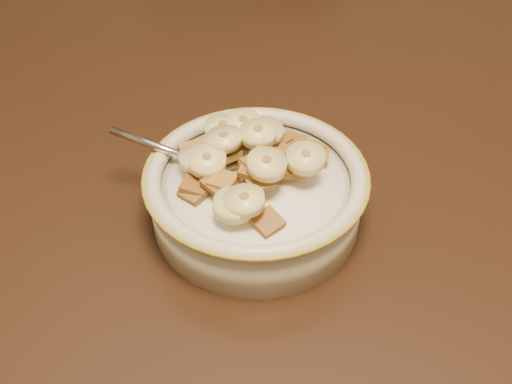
% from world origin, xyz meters
% --- Properties ---
extents(table, '(1.42, 0.94, 0.04)m').
position_xyz_m(table, '(0.00, 0.00, 0.73)').
color(table, black).
rests_on(table, floor).
extents(chair, '(0.56, 0.56, 1.01)m').
position_xyz_m(chair, '(-0.12, 0.60, 0.51)').
color(chair, black).
rests_on(chair, floor).
extents(cereal_bowl, '(0.18, 0.18, 0.04)m').
position_xyz_m(cereal_bowl, '(0.08, -0.16, 0.77)').
color(cereal_bowl, beige).
rests_on(cereal_bowl, table).
extents(milk, '(0.15, 0.15, 0.00)m').
position_xyz_m(milk, '(0.08, -0.16, 0.79)').
color(milk, white).
rests_on(milk, cereal_bowl).
extents(spoon, '(0.05, 0.04, 0.01)m').
position_xyz_m(spoon, '(0.06, -0.15, 0.80)').
color(spoon, silver).
rests_on(spoon, cereal_bowl).
extents(cereal_square_0, '(0.03, 0.03, 0.01)m').
position_xyz_m(cereal_square_0, '(0.13, -0.12, 0.80)').
color(cereal_square_0, brown).
rests_on(cereal_square_0, milk).
extents(cereal_square_1, '(0.03, 0.03, 0.01)m').
position_xyz_m(cereal_square_1, '(0.06, -0.18, 0.81)').
color(cereal_square_1, brown).
rests_on(cereal_square_1, milk).
extents(cereal_square_2, '(0.02, 0.02, 0.01)m').
position_xyz_m(cereal_square_2, '(0.05, -0.11, 0.80)').
color(cereal_square_2, brown).
rests_on(cereal_square_2, milk).
extents(cereal_square_3, '(0.03, 0.03, 0.01)m').
position_xyz_m(cereal_square_3, '(0.03, -0.14, 0.80)').
color(cereal_square_3, '#93602C').
rests_on(cereal_square_3, milk).
extents(cereal_square_4, '(0.03, 0.03, 0.01)m').
position_xyz_m(cereal_square_4, '(0.07, -0.12, 0.81)').
color(cereal_square_4, brown).
rests_on(cereal_square_4, milk).
extents(cereal_square_5, '(0.03, 0.03, 0.01)m').
position_xyz_m(cereal_square_5, '(0.04, -0.19, 0.80)').
color(cereal_square_5, brown).
rests_on(cereal_square_5, milk).
extents(cereal_square_6, '(0.02, 0.02, 0.01)m').
position_xyz_m(cereal_square_6, '(0.04, -0.18, 0.80)').
color(cereal_square_6, brown).
rests_on(cereal_square_6, milk).
extents(cereal_square_7, '(0.03, 0.03, 0.01)m').
position_xyz_m(cereal_square_7, '(0.10, -0.21, 0.80)').
color(cereal_square_7, brown).
rests_on(cereal_square_7, milk).
extents(cereal_square_8, '(0.03, 0.03, 0.01)m').
position_xyz_m(cereal_square_8, '(0.09, -0.18, 0.81)').
color(cereal_square_8, olive).
rests_on(cereal_square_8, milk).
extents(cereal_square_9, '(0.03, 0.03, 0.01)m').
position_xyz_m(cereal_square_9, '(0.10, -0.15, 0.81)').
color(cereal_square_9, '#9B5E24').
rests_on(cereal_square_9, milk).
extents(cereal_square_10, '(0.03, 0.03, 0.01)m').
position_xyz_m(cereal_square_10, '(0.09, -0.16, 0.82)').
color(cereal_square_10, brown).
rests_on(cereal_square_10, milk).
extents(cereal_square_11, '(0.03, 0.03, 0.01)m').
position_xyz_m(cereal_square_11, '(0.04, -0.16, 0.80)').
color(cereal_square_11, olive).
rests_on(cereal_square_11, milk).
extents(cereal_square_12, '(0.02, 0.02, 0.01)m').
position_xyz_m(cereal_square_12, '(0.13, -0.12, 0.80)').
color(cereal_square_12, brown).
rests_on(cereal_square_12, milk).
extents(cereal_square_13, '(0.02, 0.02, 0.01)m').
position_xyz_m(cereal_square_13, '(0.11, -0.13, 0.81)').
color(cereal_square_13, '#955D2A').
rests_on(cereal_square_13, milk).
extents(cereal_square_14, '(0.02, 0.02, 0.01)m').
position_xyz_m(cereal_square_14, '(0.09, -0.11, 0.80)').
color(cereal_square_14, '#885A16').
rests_on(cereal_square_14, milk).
extents(cereal_square_15, '(0.03, 0.03, 0.01)m').
position_xyz_m(cereal_square_15, '(0.11, -0.14, 0.81)').
color(cereal_square_15, brown).
rests_on(cereal_square_15, milk).
extents(cereal_square_16, '(0.03, 0.02, 0.01)m').
position_xyz_m(cereal_square_16, '(0.06, -0.18, 0.81)').
color(cereal_square_16, olive).
rests_on(cereal_square_16, milk).
extents(cereal_square_17, '(0.03, 0.03, 0.01)m').
position_xyz_m(cereal_square_17, '(0.09, -0.12, 0.80)').
color(cereal_square_17, brown).
rests_on(cereal_square_17, milk).
extents(cereal_square_18, '(0.02, 0.02, 0.01)m').
position_xyz_m(cereal_square_18, '(0.11, -0.11, 0.80)').
color(cereal_square_18, brown).
rests_on(cereal_square_18, milk).
extents(cereal_square_19, '(0.03, 0.03, 0.01)m').
position_xyz_m(cereal_square_19, '(0.09, -0.17, 0.82)').
color(cereal_square_19, '#99551F').
rests_on(cereal_square_19, milk).
extents(cereal_square_20, '(0.02, 0.02, 0.01)m').
position_xyz_m(cereal_square_20, '(0.08, -0.17, 0.82)').
color(cereal_square_20, brown).
rests_on(cereal_square_20, milk).
extents(cereal_square_21, '(0.03, 0.03, 0.01)m').
position_xyz_m(cereal_square_21, '(0.06, -0.14, 0.81)').
color(cereal_square_21, brown).
rests_on(cereal_square_21, milk).
extents(cereal_square_22, '(0.02, 0.02, 0.01)m').
position_xyz_m(cereal_square_22, '(0.11, -0.15, 0.81)').
color(cereal_square_22, brown).
rests_on(cereal_square_22, milk).
extents(banana_slice_0, '(0.03, 0.03, 0.01)m').
position_xyz_m(banana_slice_0, '(0.08, -0.21, 0.81)').
color(banana_slice_0, '#CFC781').
rests_on(banana_slice_0, milk).
extents(banana_slice_1, '(0.04, 0.04, 0.02)m').
position_xyz_m(banana_slice_1, '(0.10, -0.17, 0.82)').
color(banana_slice_1, '#D5BD74').
rests_on(banana_slice_1, milk).
extents(banana_slice_2, '(0.04, 0.04, 0.01)m').
position_xyz_m(banana_slice_2, '(0.07, -0.11, 0.82)').
color(banana_slice_2, '#FCEC7E').
rests_on(banana_slice_2, milk).
extents(banana_slice_3, '(0.04, 0.04, 0.01)m').
position_xyz_m(banana_slice_3, '(0.05, -0.16, 0.81)').
color(banana_slice_3, '#E7D182').
rests_on(banana_slice_3, milk).
extents(banana_slice_4, '(0.04, 0.04, 0.01)m').
position_xyz_m(banana_slice_4, '(0.05, -0.14, 0.82)').
color(banana_slice_4, '#CEBE85').
rests_on(banana_slice_4, milk).
extents(banana_slice_5, '(0.04, 0.04, 0.01)m').
position_xyz_m(banana_slice_5, '(0.12, -0.15, 0.82)').
color(banana_slice_5, tan).
rests_on(banana_slice_5, milk).
extents(banana_slice_6, '(0.04, 0.03, 0.01)m').
position_xyz_m(banana_slice_6, '(0.04, -0.16, 0.81)').
color(banana_slice_6, '#FFE4A5').
rests_on(banana_slice_6, milk).
extents(banana_slice_7, '(0.04, 0.04, 0.01)m').
position_xyz_m(banana_slice_7, '(0.08, -0.13, 0.82)').
color(banana_slice_7, '#DED174').
rests_on(banana_slice_7, milk).
extents(banana_slice_8, '(0.04, 0.04, 0.01)m').
position_xyz_m(banana_slice_8, '(0.05, -0.12, 0.82)').
color(banana_slice_8, '#FFE7A4').
rests_on(banana_slice_8, milk).
extents(banana_slice_9, '(0.04, 0.04, 0.01)m').
position_xyz_m(banana_slice_9, '(0.09, -0.12, 0.81)').
color(banana_slice_9, '#D9B871').
rests_on(banana_slice_9, milk).
extents(banana_slice_10, '(0.04, 0.04, 0.01)m').
position_xyz_m(banana_slice_10, '(0.08, -0.20, 0.81)').
color(banana_slice_10, '#F2DA8A').
rests_on(banana_slice_10, milk).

